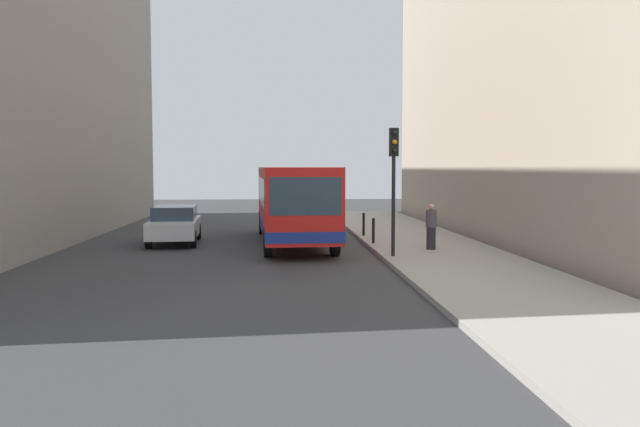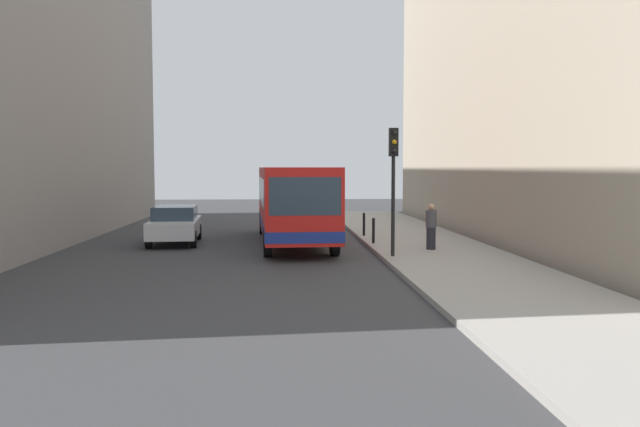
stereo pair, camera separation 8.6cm
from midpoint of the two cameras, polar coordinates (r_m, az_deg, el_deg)
name	(u,v)px [view 1 (the left image)]	position (r m, az deg, el deg)	size (l,w,h in m)	color
ground_plane	(282,254)	(23.21, -3.37, -3.46)	(80.00, 80.00, 0.00)	#38383A
sidewalk	(435,250)	(23.86, 9.73, -3.13)	(4.40, 40.00, 0.15)	#9E9991
building_right	(560,51)	(29.81, 19.82, 12.95)	(7.00, 32.00, 15.54)	#B2A38C
bus	(293,200)	(26.29, -2.42, 1.19)	(3.01, 11.12, 3.00)	red
car_beside_bus	(175,224)	(26.83, -12.43, -0.86)	(2.06, 4.49, 1.48)	silver
traffic_light	(394,167)	(21.39, 6.22, 3.97)	(0.28, 0.33, 4.10)	black
bollard_near	(373,231)	(25.12, 4.49, -1.47)	(0.11, 0.11, 0.95)	black
bollard_mid	(364,224)	(27.86, 3.67, -0.93)	(0.11, 0.11, 0.95)	black
pedestrian_near_signal	(431,227)	(23.43, 9.40, -1.13)	(0.38, 0.38, 1.59)	#26262D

